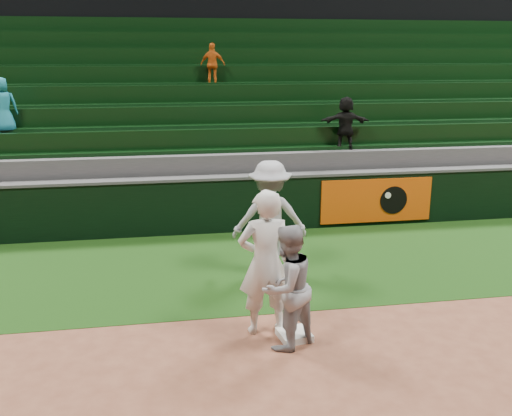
{
  "coord_description": "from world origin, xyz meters",
  "views": [
    {
      "loc": [
        -1.79,
        -6.87,
        3.84
      ],
      "look_at": [
        -0.24,
        2.3,
        1.3
      ],
      "focal_mm": 40.0,
      "sensor_mm": 36.0,
      "label": 1
    }
  ],
  "objects_px": {
    "baserunner": "(287,287)",
    "base_coach": "(270,218)",
    "first_base": "(294,335)",
    "first_baseman": "(265,263)"
  },
  "relations": [
    {
      "from": "first_baseman",
      "to": "baserunner",
      "type": "height_order",
      "value": "first_baseman"
    },
    {
      "from": "first_base",
      "to": "base_coach",
      "type": "distance_m",
      "value": 2.66
    },
    {
      "from": "baserunner",
      "to": "base_coach",
      "type": "distance_m",
      "value": 2.67
    },
    {
      "from": "first_base",
      "to": "first_baseman",
      "type": "xyz_separation_m",
      "value": [
        -0.37,
        0.27,
        0.99
      ]
    },
    {
      "from": "base_coach",
      "to": "first_base",
      "type": "bearing_deg",
      "value": 91.84
    },
    {
      "from": "baserunner",
      "to": "base_coach",
      "type": "relative_size",
      "value": 0.84
    },
    {
      "from": "first_base",
      "to": "first_baseman",
      "type": "distance_m",
      "value": 1.09
    },
    {
      "from": "first_base",
      "to": "first_baseman",
      "type": "relative_size",
      "value": 0.2
    },
    {
      "from": "first_base",
      "to": "base_coach",
      "type": "xyz_separation_m",
      "value": [
        0.12,
        2.47,
        0.98
      ]
    },
    {
      "from": "baserunner",
      "to": "base_coach",
      "type": "bearing_deg",
      "value": -129.83
    }
  ]
}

